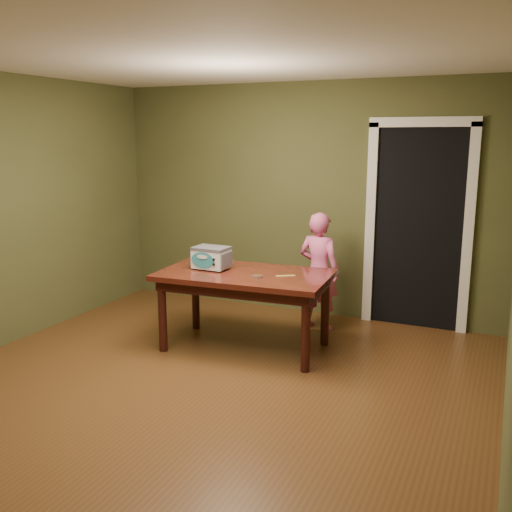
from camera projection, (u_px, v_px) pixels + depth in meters
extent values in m
plane|color=#563618|center=(191.00, 396.00, 4.49)|extent=(5.00, 5.00, 0.00)
cube|color=#4B4F2A|center=(302.00, 200.00, 6.45)|extent=(4.50, 0.02, 2.60)
cube|color=white|center=(183.00, 50.00, 3.96)|extent=(4.50, 5.00, 0.02)
cube|color=black|center=(422.00, 225.00, 6.25)|extent=(0.90, 0.60, 2.10)
cube|color=black|center=(418.00, 230.00, 5.97)|extent=(0.90, 0.02, 2.10)
cube|color=white|center=(370.00, 227.00, 6.16)|extent=(0.10, 0.06, 2.20)
cube|color=white|center=(468.00, 233.00, 5.75)|extent=(0.10, 0.06, 2.20)
cube|color=white|center=(424.00, 122.00, 5.73)|extent=(1.10, 0.06, 0.10)
cube|color=#35160C|center=(245.00, 275.00, 5.38)|extent=(1.66, 1.01, 0.05)
cube|color=black|center=(245.00, 283.00, 5.40)|extent=(1.53, 0.88, 0.10)
cylinder|color=black|center=(162.00, 316.00, 5.38)|extent=(0.08, 0.08, 0.70)
cylinder|color=black|center=(196.00, 296.00, 6.02)|extent=(0.08, 0.08, 0.70)
cylinder|color=black|center=(306.00, 333.00, 4.90)|extent=(0.08, 0.08, 0.70)
cylinder|color=black|center=(325.00, 310.00, 5.54)|extent=(0.08, 0.08, 0.70)
cylinder|color=#4C4F54|center=(195.00, 269.00, 5.50)|extent=(0.02, 0.02, 0.01)
cylinder|color=#4C4F54|center=(204.00, 265.00, 5.65)|extent=(0.02, 0.02, 0.01)
cylinder|color=#4C4F54|center=(219.00, 272.00, 5.38)|extent=(0.02, 0.02, 0.01)
cylinder|color=#4C4F54|center=(228.00, 268.00, 5.54)|extent=(0.02, 0.02, 0.01)
cube|color=silver|center=(211.00, 258.00, 5.50)|extent=(0.33, 0.24, 0.18)
cube|color=#4C4F54|center=(211.00, 248.00, 5.48)|extent=(0.34, 0.25, 0.03)
cube|color=#4C4F54|center=(196.00, 257.00, 5.57)|extent=(0.02, 0.21, 0.14)
cube|color=#4C4F54|center=(227.00, 260.00, 5.42)|extent=(0.02, 0.21, 0.14)
ellipsoid|color=teal|center=(202.00, 260.00, 5.41)|extent=(0.25, 0.02, 0.16)
cylinder|color=black|center=(214.00, 260.00, 5.34)|extent=(0.02, 0.01, 0.02)
cylinder|color=black|center=(214.00, 264.00, 5.35)|extent=(0.02, 0.01, 0.02)
cylinder|color=silver|center=(257.00, 277.00, 5.18)|extent=(0.10, 0.10, 0.02)
cylinder|color=#492D18|center=(257.00, 276.00, 5.18)|extent=(0.09, 0.09, 0.01)
cube|color=#CEB859|center=(286.00, 276.00, 5.23)|extent=(0.16, 0.12, 0.01)
imported|color=#E45E95|center=(319.00, 271.00, 5.96)|extent=(0.50, 0.37, 1.25)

